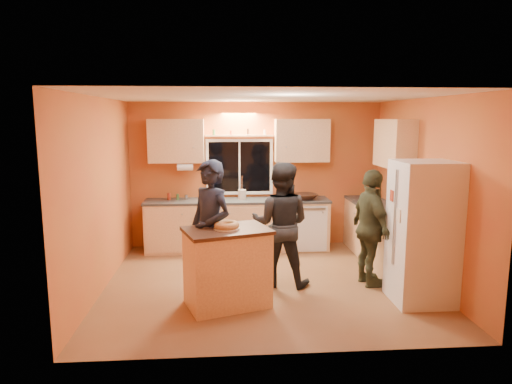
{
  "coord_description": "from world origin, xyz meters",
  "views": [
    {
      "loc": [
        -0.62,
        -6.18,
        2.32
      ],
      "look_at": [
        -0.12,
        0.4,
        1.25
      ],
      "focal_mm": 32.0,
      "sensor_mm": 36.0,
      "label": 1
    }
  ],
  "objects": [
    {
      "name": "person_center",
      "position": [
        0.19,
        -0.06,
        0.86
      ],
      "size": [
        0.99,
        0.86,
        1.73
      ],
      "primitive_type": "imported",
      "rotation": [
        0.0,
        0.0,
        2.86
      ],
      "color": "black",
      "rests_on": "ground"
    },
    {
      "name": "red_box",
      "position": [
        1.96,
        0.32,
        0.94
      ],
      "size": [
        0.18,
        0.15,
        0.07
      ],
      "primitive_type": "cube",
      "rotation": [
        0.0,
        0.0,
        0.24
      ],
      "color": "#9A2D17",
      "rests_on": "right_counter"
    },
    {
      "name": "back_counter",
      "position": [
        0.01,
        1.7,
        0.45
      ],
      "size": [
        4.23,
        0.62,
        0.9
      ],
      "color": "tan",
      "rests_on": "ground"
    },
    {
      "name": "refrigerator",
      "position": [
        1.89,
        -0.8,
        0.9
      ],
      "size": [
        0.72,
        0.7,
        1.8
      ],
      "primitive_type": "cube",
      "color": "silver",
      "rests_on": "ground"
    },
    {
      "name": "island",
      "position": [
        -0.57,
        -0.74,
        0.5
      ],
      "size": [
        1.18,
        0.97,
        0.98
      ],
      "rotation": [
        0.0,
        0.0,
        0.32
      ],
      "color": "tan",
      "rests_on": "ground"
    },
    {
      "name": "ground",
      "position": [
        0.0,
        0.0,
        0.0
      ],
      "size": [
        4.5,
        4.5,
        0.0
      ],
      "primitive_type": "plane",
      "color": "brown",
      "rests_on": "ground"
    },
    {
      "name": "person_right",
      "position": [
        1.43,
        -0.18,
        0.82
      ],
      "size": [
        0.52,
        1.0,
        1.63
      ],
      "primitive_type": "imported",
      "rotation": [
        0.0,
        0.0,
        1.7
      ],
      "color": "#333622",
      "rests_on": "ground"
    },
    {
      "name": "room_shell",
      "position": [
        0.12,
        0.41,
        1.62
      ],
      "size": [
        4.54,
        4.04,
        2.61
      ],
      "color": "#B66C2E",
      "rests_on": "ground"
    },
    {
      "name": "person_left",
      "position": [
        -0.77,
        -0.53,
        0.9
      ],
      "size": [
        0.77,
        0.78,
        1.81
      ],
      "primitive_type": "imported",
      "rotation": [
        0.0,
        0.0,
        -0.81
      ],
      "color": "black",
      "rests_on": "ground"
    },
    {
      "name": "bundt_pastry",
      "position": [
        -0.57,
        -0.74,
        1.03
      ],
      "size": [
        0.31,
        0.31,
        0.09
      ],
      "primitive_type": "torus",
      "color": "#B4804A",
      "rests_on": "island"
    },
    {
      "name": "utensil_crock",
      "position": [
        -0.27,
        1.74,
        0.99
      ],
      "size": [
        0.14,
        0.14,
        0.17
      ],
      "primitive_type": "cylinder",
      "color": "beige",
      "rests_on": "back_counter"
    },
    {
      "name": "right_counter",
      "position": [
        1.95,
        0.5,
        0.45
      ],
      "size": [
        0.62,
        1.84,
        0.9
      ],
      "color": "tan",
      "rests_on": "ground"
    },
    {
      "name": "potted_plant",
      "position": [
        1.89,
        0.16,
        1.04
      ],
      "size": [
        0.32,
        0.3,
        0.28
      ],
      "primitive_type": "imported",
      "rotation": [
        0.0,
        0.0,
        0.38
      ],
      "color": "gray",
      "rests_on": "right_counter"
    },
    {
      "name": "mixing_bowl",
      "position": [
        0.85,
        1.65,
        0.95
      ],
      "size": [
        0.5,
        0.5,
        0.1
      ],
      "primitive_type": "imported",
      "rotation": [
        0.0,
        0.0,
        0.26
      ],
      "color": "black",
      "rests_on": "back_counter"
    }
  ]
}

